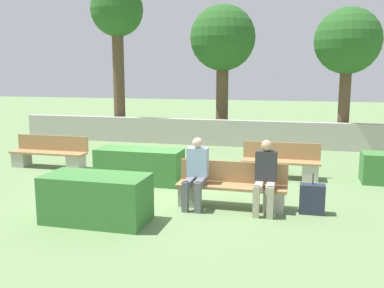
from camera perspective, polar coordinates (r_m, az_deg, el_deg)
ground_plane at (r=9.38m, az=-3.64°, el=-5.80°), size 60.00×60.00×0.00m
perimeter_wall at (r=14.67m, az=3.12°, el=1.54°), size 14.36×0.30×0.88m
bench_front at (r=8.00m, az=5.27°, el=-6.13°), size 2.03×0.48×0.82m
bench_left_side at (r=11.85m, az=-18.52°, el=-1.44°), size 2.07×0.48×0.82m
bench_right_side at (r=10.34m, az=11.73°, el=-2.75°), size 1.82×0.48×0.82m
person_seated_man at (r=7.89m, az=0.56°, el=-3.48°), size 0.38×0.63×1.29m
person_seated_woman at (r=7.70m, az=9.77°, el=-3.92°), size 0.38×0.63×1.29m
hedge_block_near_left at (r=9.77m, az=-7.02°, el=-2.90°), size 1.95×0.73×0.77m
hedge_block_near_right at (r=7.36m, az=-12.62°, el=-7.10°), size 1.73×0.85×0.80m
suitcase at (r=7.91m, az=15.71°, el=-7.06°), size 0.44×0.24×0.73m
tree_leftmost at (r=16.20m, az=-9.96°, el=16.34°), size 1.89×1.89×5.63m
tree_center_left at (r=15.78m, az=4.13°, el=13.60°), size 2.34×2.34×4.87m
tree_center_right at (r=14.84m, az=20.04°, el=12.50°), size 2.11×2.11×4.52m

